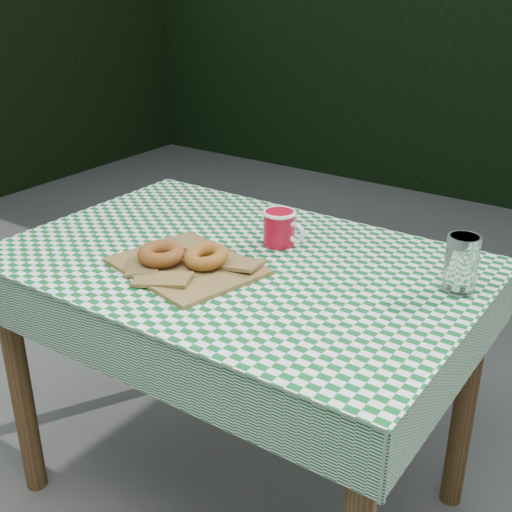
{
  "coord_description": "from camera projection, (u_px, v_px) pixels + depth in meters",
  "views": [
    {
      "loc": [
        0.91,
        -1.3,
        1.43
      ],
      "look_at": [
        0.09,
        -0.11,
        0.79
      ],
      "focal_mm": 46.25,
      "sensor_mm": 36.0,
      "label": 1
    }
  ],
  "objects": [
    {
      "name": "paper_bag",
      "position": [
        187.0,
        265.0,
        1.58
      ],
      "size": [
        0.39,
        0.34,
        0.02
      ],
      "primitive_type": "cube",
      "rotation": [
        0.0,
        0.0,
        -0.24
      ],
      "color": "olive",
      "rests_on": "tablecloth"
    },
    {
      "name": "bagel_front",
      "position": [
        161.0,
        254.0,
        1.58
      ],
      "size": [
        0.13,
        0.13,
        0.04
      ],
      "primitive_type": "torus",
      "rotation": [
        0.0,
        0.0,
        0.13
      ],
      "color": "brown",
      "rests_on": "paper_bag"
    },
    {
      "name": "ground",
      "position": [
        253.0,
        470.0,
        2.03
      ],
      "size": [
        60.0,
        60.0,
        0.0
      ],
      "primitive_type": "plane",
      "color": "#4B4C47",
      "rests_on": "ground"
    },
    {
      "name": "coffee_mug",
      "position": [
        279.0,
        228.0,
        1.7
      ],
      "size": [
        0.17,
        0.17,
        0.09
      ],
      "primitive_type": null,
      "rotation": [
        0.0,
        0.0,
        -0.07
      ],
      "color": "#AB0B21",
      "rests_on": "tablecloth"
    },
    {
      "name": "bagel_back",
      "position": [
        206.0,
        256.0,
        1.57
      ],
      "size": [
        0.15,
        0.15,
        0.03
      ],
      "primitive_type": "torus",
      "rotation": [
        0.0,
        0.0,
        -0.47
      ],
      "color": "olive",
      "rests_on": "paper_bag"
    },
    {
      "name": "table",
      "position": [
        240.0,
        386.0,
        1.8
      ],
      "size": [
        1.16,
        0.77,
        0.75
      ],
      "primitive_type": "cube",
      "rotation": [
        0.0,
        0.0,
        -0.0
      ],
      "color": "brown",
      "rests_on": "ground"
    },
    {
      "name": "drinking_glass",
      "position": [
        461.0,
        264.0,
        1.45
      ],
      "size": [
        0.09,
        0.09,
        0.13
      ],
      "primitive_type": "cylinder",
      "rotation": [
        0.0,
        0.0,
        -0.21
      ],
      "color": "white",
      "rests_on": "tablecloth"
    },
    {
      "name": "tablecloth",
      "position": [
        238.0,
        260.0,
        1.64
      ],
      "size": [
        1.18,
        0.79,
        0.01
      ],
      "primitive_type": "cube",
      "rotation": [
        0.0,
        0.0,
        -0.0
      ],
      "color": "#0D5822",
      "rests_on": "table"
    }
  ]
}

